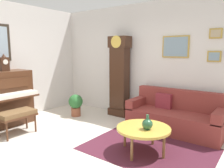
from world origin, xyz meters
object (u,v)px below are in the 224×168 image
object	(u,v)px
couch	(175,116)
green_jug	(147,124)
mantel_clock	(4,63)
piano_bench	(17,115)
potted_plant	(76,104)
grandfather_clock	(119,78)
coffee_table	(143,129)

from	to	relation	value
couch	green_jug	xyz separation A→B (m)	(0.03, -1.32, 0.20)
mantel_clock	green_jug	size ratio (longest dim) A/B	1.58
piano_bench	mantel_clock	world-z (taller)	mantel_clock
piano_bench	potted_plant	distance (m)	1.58
couch	green_jug	bearing A→B (deg)	-88.65
piano_bench	grandfather_clock	size ratio (longest dim) A/B	0.34
grandfather_clock	green_jug	distance (m)	2.27
piano_bench	green_jug	bearing A→B (deg)	17.09
couch	mantel_clock	distance (m)	3.86
green_jug	potted_plant	world-z (taller)	green_jug
potted_plant	green_jug	bearing A→B (deg)	-18.39
mantel_clock	green_jug	world-z (taller)	mantel_clock
coffee_table	mantel_clock	distance (m)	3.34
coffee_table	mantel_clock	world-z (taller)	mantel_clock
green_jug	potted_plant	distance (m)	2.60
mantel_clock	green_jug	xyz separation A→B (m)	(3.22, 0.56, -0.88)
green_jug	potted_plant	size ratio (longest dim) A/B	0.43
couch	green_jug	size ratio (longest dim) A/B	7.92
mantel_clock	grandfather_clock	bearing A→B (deg)	52.45
coffee_table	potted_plant	size ratio (longest dim) A/B	1.57
couch	coffee_table	xyz separation A→B (m)	(-0.06, -1.27, 0.08)
green_jug	grandfather_clock	bearing A→B (deg)	135.97
piano_bench	couch	distance (m)	3.22
grandfather_clock	green_jug	xyz separation A→B (m)	(1.60, -1.55, -0.45)
piano_bench	coffee_table	size ratio (longest dim) A/B	0.80
grandfather_clock	coffee_table	size ratio (longest dim) A/B	2.31
grandfather_clock	potted_plant	size ratio (longest dim) A/B	3.62
couch	coffee_table	distance (m)	1.28
piano_bench	potted_plant	bearing A→B (deg)	89.11
potted_plant	couch	bearing A→B (deg)	11.73
mantel_clock	potted_plant	xyz separation A→B (m)	(0.77, 1.37, -1.07)
couch	potted_plant	world-z (taller)	couch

